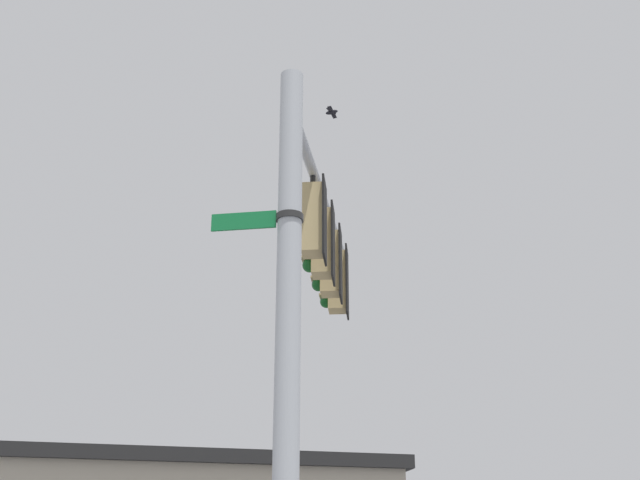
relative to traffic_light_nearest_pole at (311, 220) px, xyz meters
The scene contains 8 objects.
signal_pole 3.10m from the traffic_light_nearest_pole, behind, with size 0.29×0.29×7.80m, color #ADB2B7.
mast_arm 1.21m from the traffic_light_nearest_pole, ahead, with size 0.15×0.15×5.27m, color #ADB2B7.
traffic_light_nearest_pole is the anchor object (origin of this frame).
traffic_light_mid_inner 0.88m from the traffic_light_nearest_pole, ahead, with size 0.54×0.49×1.31m.
traffic_light_mid_outer 1.76m from the traffic_light_nearest_pole, ahead, with size 0.54×0.49×1.31m.
traffic_light_arm_end 2.64m from the traffic_light_nearest_pole, ahead, with size 0.54×0.49×1.31m.
street_name_sign 1.87m from the traffic_light_nearest_pole, 169.39° to the left, with size 0.33×1.14×0.22m.
bird_flying 3.50m from the traffic_light_nearest_pole, ahead, with size 0.33×0.24×0.10m.
Camera 1 is at (-8.98, -1.11, 1.70)m, focal length 46.22 mm.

